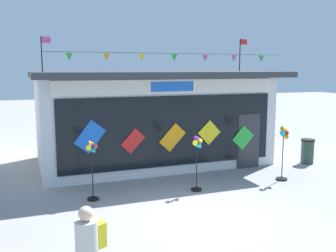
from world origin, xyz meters
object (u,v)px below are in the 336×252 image
Objects in this scene: wind_spinner_far_left at (92,164)px; wind_spinner_left at (197,154)px; wind_spinner_center_left at (284,144)px; trash_bin at (307,151)px; kite_shop_building at (151,116)px.

wind_spinner_left is at bearing -5.19° from wind_spinner_far_left.
wind_spinner_center_left is 1.88× the size of trash_bin.
kite_shop_building is at bearing 51.81° from wind_spinner_far_left.
wind_spinner_center_left is at bearing -146.80° from trash_bin.
wind_spinner_far_left is (-2.98, -3.79, -0.74)m from kite_shop_building.
kite_shop_building reaches higher than wind_spinner_left.
wind_spinner_left reaches higher than trash_bin.
trash_bin is (2.32, 1.52, -0.74)m from wind_spinner_center_left.
wind_spinner_far_left is 1.77× the size of trash_bin.
kite_shop_building is 9.17× the size of trash_bin.
wind_spinner_center_left is at bearing -2.47° from wind_spinner_far_left.
kite_shop_building is 5.20m from wind_spinner_center_left.
wind_spinner_far_left is at bearing -171.65° from trash_bin.
wind_spinner_far_left is 8.62m from trash_bin.
trash_bin is (8.51, 1.25, -0.57)m from wind_spinner_far_left.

